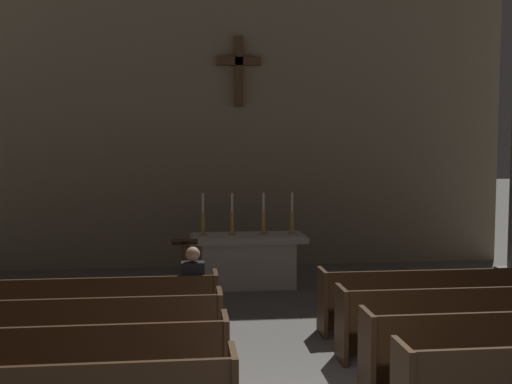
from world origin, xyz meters
TOP-DOWN VIEW (x-y plane):
  - pew_left_row_2 at (-2.77, 1.06)m, footprint 4.08×0.50m
  - pew_left_row_3 at (-2.77, 2.17)m, footprint 4.08×0.50m
  - pew_left_row_4 at (-2.77, 3.27)m, footprint 4.08×0.50m
  - pew_right_row_3 at (2.77, 2.17)m, footprint 4.08×0.50m
  - pew_right_row_4 at (2.77, 3.27)m, footprint 4.08×0.50m
  - altar at (0.00, 6.39)m, footprint 2.20×0.90m
  - candlestick_outer_left at (-0.85, 6.39)m, footprint 0.16×0.16m
  - candlestick_inner_left at (-0.30, 6.39)m, footprint 0.16×0.16m
  - candlestick_inner_right at (0.30, 6.39)m, footprint 0.16×0.16m
  - candlestick_outer_right at (0.85, 6.39)m, footprint 0.16×0.16m
  - apse_with_cross at (0.00, 8.59)m, footprint 12.06×0.43m
  - lectern at (-1.20, 5.19)m, footprint 0.44×0.36m
  - lone_worshipper at (-1.08, 3.31)m, footprint 0.32×0.43m

SIDE VIEW (x-z plane):
  - pew_left_row_2 at x=-2.77m, z-range 0.00..0.95m
  - pew_left_row_3 at x=-2.77m, z-range 0.00..0.95m
  - pew_left_row_4 at x=-2.77m, z-range 0.00..0.95m
  - pew_right_row_3 at x=2.77m, z-range 0.00..0.95m
  - pew_right_row_4 at x=2.77m, z-range 0.00..0.95m
  - altar at x=0.00m, z-range 0.03..1.04m
  - lectern at x=-1.20m, z-range -0.03..1.13m
  - lone_worshipper at x=-1.08m, z-range 0.03..1.35m
  - candlestick_outer_left at x=-0.85m, z-range 0.87..1.67m
  - candlestick_inner_left at x=-0.30m, z-range 0.87..1.67m
  - candlestick_inner_right at x=0.30m, z-range 0.87..1.67m
  - candlestick_outer_right at x=0.85m, z-range 0.87..1.67m
  - apse_with_cross at x=0.00m, z-range 0.00..7.81m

